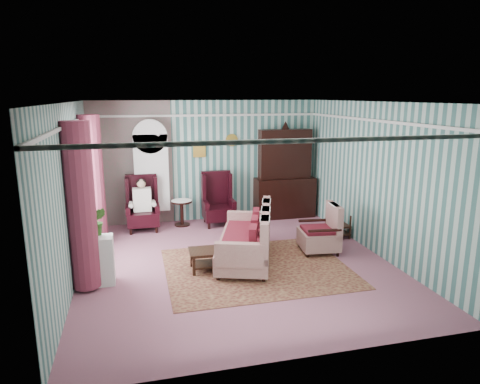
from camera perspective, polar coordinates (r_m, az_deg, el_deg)
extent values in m
plane|color=#98586B|center=(7.95, -0.48, -9.49)|extent=(6.00, 6.00, 0.00)
cube|color=#37645E|center=(10.42, -4.35, 4.11)|extent=(5.50, 0.02, 2.90)
cube|color=#37645E|center=(4.76, 7.97, -6.54)|extent=(5.50, 0.02, 2.90)
cube|color=#37645E|center=(7.40, -21.69, -0.34)|extent=(0.02, 6.00, 2.90)
cube|color=#37645E|center=(8.58, 17.67, 1.67)|extent=(0.02, 6.00, 2.90)
cube|color=white|center=(7.36, -0.53, 11.89)|extent=(5.50, 6.00, 0.02)
cube|color=#914A5D|center=(10.27, -14.31, 3.63)|extent=(1.90, 0.01, 2.90)
cube|color=silver|center=(7.38, -0.52, 9.17)|extent=(5.50, 6.00, 0.05)
cube|color=white|center=(7.96, -20.99, 1.32)|extent=(0.04, 1.50, 1.90)
cylinder|color=maroon|center=(6.96, -20.46, -1.87)|extent=(0.44, 0.44, 2.60)
cylinder|color=maroon|center=(9.01, -19.05, 1.42)|extent=(0.44, 0.44, 2.60)
cube|color=#B68630|center=(10.32, -5.45, 5.69)|extent=(0.30, 0.03, 0.38)
cube|color=silver|center=(10.18, -11.68, 1.80)|extent=(0.80, 0.28, 2.24)
cube|color=black|center=(10.68, 6.04, 2.82)|extent=(1.50, 0.56, 2.36)
cube|color=black|center=(9.90, -12.89, -1.51)|extent=(0.76, 0.80, 1.25)
cube|color=black|center=(10.08, -2.91, -0.95)|extent=(0.76, 0.80, 1.25)
cylinder|color=black|center=(10.18, -7.75, -2.80)|extent=(0.50, 0.50, 0.60)
cube|color=black|center=(9.48, 12.92, -4.37)|extent=(0.45, 0.38, 0.54)
cube|color=white|center=(7.37, -18.59, -8.69)|extent=(0.55, 0.35, 0.80)
cube|color=#4A181D|center=(7.76, 2.23, -10.05)|extent=(3.20, 2.60, 0.01)
cube|color=#BCAC91|center=(7.88, 0.62, -5.41)|extent=(1.53, 2.24, 1.11)
cube|color=#B7AF8E|center=(8.51, 10.49, -4.95)|extent=(0.81, 0.87, 0.91)
cube|color=black|center=(7.64, -3.10, -8.96)|extent=(0.99, 0.53, 0.38)
imported|color=#194B17|center=(7.12, -19.59, -4.43)|extent=(0.38, 0.34, 0.40)
imported|color=#215A1C|center=(7.27, -18.42, -3.73)|extent=(0.25, 0.20, 0.46)
imported|color=#1C5A1C|center=(7.27, -19.71, -4.06)|extent=(0.27, 0.27, 0.41)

